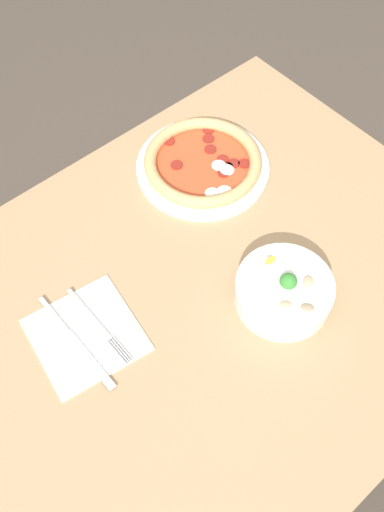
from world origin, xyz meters
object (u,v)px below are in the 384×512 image
Objects in this scene: fork at (97,324)px; bowl at (284,290)px; pizza at (203,163)px; knife at (72,337)px.

bowl is at bearing 58.76° from fork.
fork is (0.39, 0.16, -0.01)m from pizza.
bowl is 0.79× the size of knife.
bowl is 0.39m from knife.
fork is 0.83× the size of knife.
knife is (0.05, -0.01, -0.00)m from fork.
bowl reaches higher than pizza.
knife is (0.44, 0.15, -0.01)m from pizza.
pizza is 0.35m from bowl.
bowl is at bearing 73.40° from pizza.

